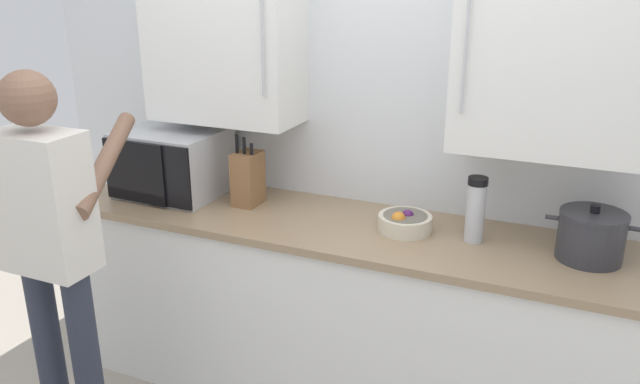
# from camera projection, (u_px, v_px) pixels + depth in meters

# --- Properties ---
(back_wall_tiled) EXTENTS (3.67, 0.44, 2.86)m
(back_wall_tiled) POSITION_uv_depth(u_px,v_px,m) (382.00, 78.00, 2.79)
(back_wall_tiled) COLOR silver
(back_wall_tiled) RESTS_ON ground_plane
(counter_unit) EXTENTS (2.79, 0.63, 0.90)m
(counter_unit) POSITION_uv_depth(u_px,v_px,m) (354.00, 316.00, 2.88)
(counter_unit) COLOR white
(counter_unit) RESTS_ON ground_plane
(microwave_oven) EXTENTS (0.48, 0.43, 0.32)m
(microwave_oven) POSITION_uv_depth(u_px,v_px,m) (169.00, 162.00, 3.08)
(microwave_oven) COLOR #B7BABF
(microwave_oven) RESTS_ON counter_unit
(thermos_flask) EXTENTS (0.08, 0.08, 0.27)m
(thermos_flask) POSITION_uv_depth(u_px,v_px,m) (476.00, 209.00, 2.53)
(thermos_flask) COLOR #B7BABF
(thermos_flask) RESTS_ON counter_unit
(stock_pot) EXTENTS (0.34, 0.25, 0.22)m
(stock_pot) POSITION_uv_depth(u_px,v_px,m) (591.00, 236.00, 2.38)
(stock_pot) COLOR #2D2D33
(stock_pot) RESTS_ON counter_unit
(fruit_bowl) EXTENTS (0.23, 0.23, 0.10)m
(fruit_bowl) POSITION_uv_depth(u_px,v_px,m) (405.00, 222.00, 2.66)
(fruit_bowl) COLOR beige
(fruit_bowl) RESTS_ON counter_unit
(knife_block) EXTENTS (0.11, 0.15, 0.34)m
(knife_block) POSITION_uv_depth(u_px,v_px,m) (248.00, 178.00, 2.94)
(knife_block) COLOR brown
(knife_block) RESTS_ON counter_unit
(person_figure) EXTENTS (0.44, 0.63, 1.63)m
(person_figure) POSITION_uv_depth(u_px,v_px,m) (51.00, 242.00, 2.38)
(person_figure) COLOR #282D3D
(person_figure) RESTS_ON ground_plane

